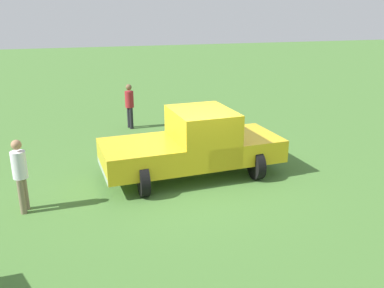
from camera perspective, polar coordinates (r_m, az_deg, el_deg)
The scene contains 4 objects.
ground_plane at distance 10.86m, azimuth 0.75°, elevation -5.19°, with size 80.00×80.00×0.00m, color #477533.
pickup_truck at distance 10.95m, azimuth 0.61°, elevation 0.23°, with size 2.52×4.90×1.81m.
person_bystander at distance 15.53m, azimuth -8.71°, elevation 5.57°, with size 0.40×0.40×1.68m.
person_visitor at distance 9.71m, azimuth -22.85°, elevation -3.62°, with size 0.38×0.38×1.69m.
Camera 1 is at (-9.48, 3.00, 4.37)m, focal length 38.25 mm.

